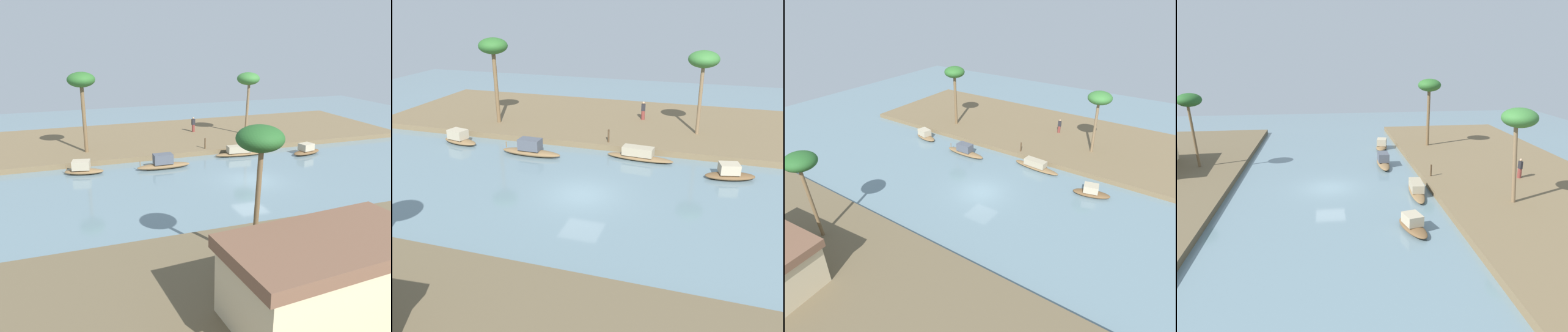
% 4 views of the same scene
% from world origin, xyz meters
% --- Properties ---
extents(river_water, '(78.76, 78.76, 0.00)m').
position_xyz_m(river_water, '(0.00, 0.00, 0.00)').
color(river_water, slate).
rests_on(river_water, ground).
extents(riverbank_left, '(46.67, 15.68, 0.49)m').
position_xyz_m(riverbank_left, '(0.00, -16.05, 0.25)').
color(riverbank_left, brown).
rests_on(riverbank_left, ground).
extents(riverbank_right, '(46.67, 15.68, 0.49)m').
position_xyz_m(riverbank_right, '(0.00, 16.05, 0.25)').
color(riverbank_right, brown).
rests_on(riverbank_right, ground).
extents(sampan_near_left_bank, '(3.46, 1.90, 1.18)m').
position_xyz_m(sampan_near_left_bank, '(12.74, -6.29, 0.45)').
color(sampan_near_left_bank, brown).
rests_on(sampan_near_left_bank, river_water).
extents(sampan_midstream, '(3.50, 1.97, 1.11)m').
position_xyz_m(sampan_midstream, '(-8.65, -5.23, 0.41)').
color(sampan_midstream, brown).
rests_on(sampan_midstream, river_water).
extents(sampan_downstream_large, '(5.11, 1.47, 1.01)m').
position_xyz_m(sampan_downstream_large, '(-2.21, -6.97, 0.39)').
color(sampan_downstream_large, brown).
rests_on(sampan_downstream_large, river_water).
extents(sampan_with_red_awning, '(4.79, 1.20, 1.33)m').
position_xyz_m(sampan_with_red_awning, '(5.89, -5.45, 0.48)').
color(sampan_with_red_awning, brown).
rests_on(sampan_with_red_awning, river_water).
extents(person_on_near_bank, '(0.42, 0.39, 1.72)m').
position_xyz_m(person_on_near_bank, '(-0.73, -16.48, 1.25)').
color(person_on_near_bank, brown).
rests_on(person_on_near_bank, riverbank_left).
extents(mooring_post, '(0.14, 0.14, 1.05)m').
position_xyz_m(mooring_post, '(0.66, -8.93, 1.02)').
color(mooring_post, '#4C3823').
rests_on(mooring_post, riverbank_left).
extents(palm_tree_left_near, '(2.49, 2.49, 6.93)m').
position_xyz_m(palm_tree_left_near, '(-5.95, -13.16, 6.55)').
color(palm_tree_left_near, '#7F6647').
rests_on(palm_tree_left_near, riverbank_left).
extents(palm_tree_left_far, '(2.56, 2.56, 7.59)m').
position_xyz_m(palm_tree_left_far, '(11.90, -11.54, 7.09)').
color(palm_tree_left_far, brown).
rests_on(palm_tree_left_far, riverbank_left).
extents(palm_tree_right_tall, '(2.23, 2.23, 6.95)m').
position_xyz_m(palm_tree_right_tall, '(6.11, 12.41, 6.64)').
color(palm_tree_right_tall, brown).
rests_on(palm_tree_right_tall, riverbank_right).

